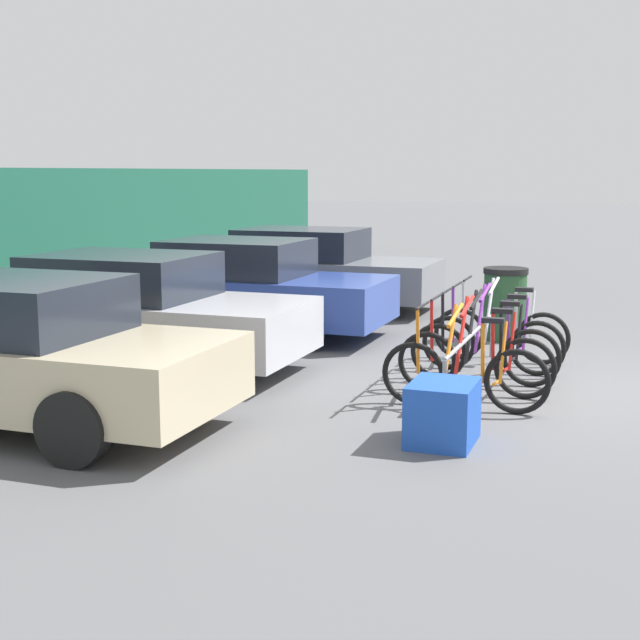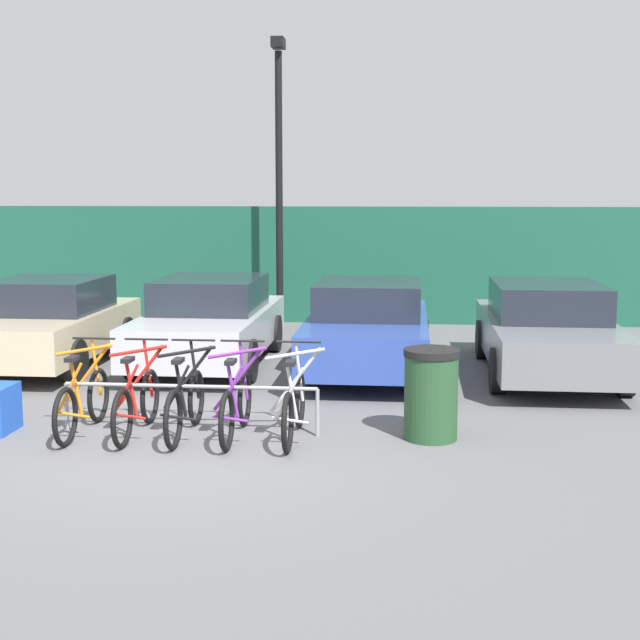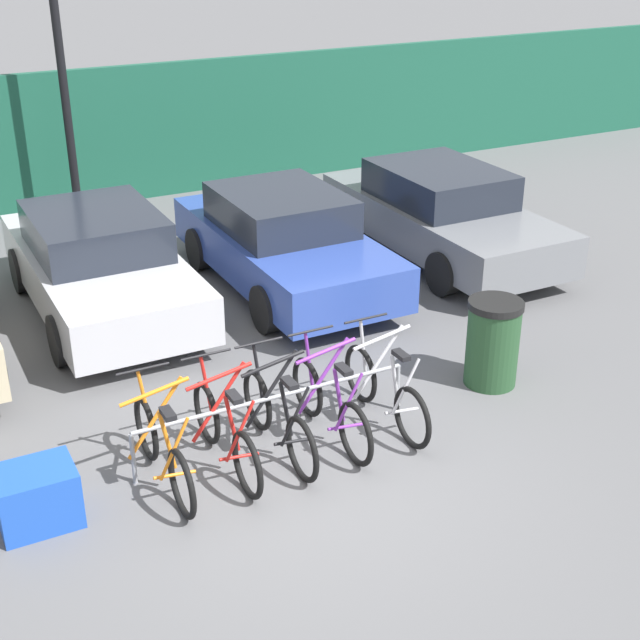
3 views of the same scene
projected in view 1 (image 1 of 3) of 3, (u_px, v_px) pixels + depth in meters
The scene contains 13 objects.
ground_plane at pixel (531, 386), 9.99m from camera, with size 120.00×120.00×0.00m, color #59595B.
bike_rack at pixel (472, 341), 10.11m from camera, with size 3.00×0.04×0.57m.
bicycle_orange at pixel (464, 373), 8.94m from camera, with size 0.68×1.71×1.05m.
bicycle_red at pixel (475, 360), 9.53m from camera, with size 0.68×1.71×1.05m.
bicycle_black at pixel (484, 351), 10.05m from camera, with size 0.68×1.71×1.05m.
bicycle_purple at pixel (492, 341), 10.60m from camera, with size 0.68×1.71×1.05m.
bicycle_silver at pixel (501, 332), 11.21m from camera, with size 0.68×1.71×1.05m.
car_beige at pixel (20, 354), 8.33m from camera, with size 1.91×3.95×1.40m.
car_silver at pixel (129, 312), 10.80m from camera, with size 1.91×4.32×1.40m.
car_blue at pixel (242, 288), 13.05m from camera, with size 1.91×4.25×1.40m.
car_grey at pixel (306, 269), 15.57m from camera, with size 1.91×4.50×1.40m.
trash_bin at pixel (505, 304), 12.67m from camera, with size 0.63×0.63×1.03m.
cargo_crate at pixel (443, 413), 7.84m from camera, with size 0.70×0.56×0.55m, color blue.
Camera 1 is at (-9.96, -1.06, 2.37)m, focal length 50.00 mm.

